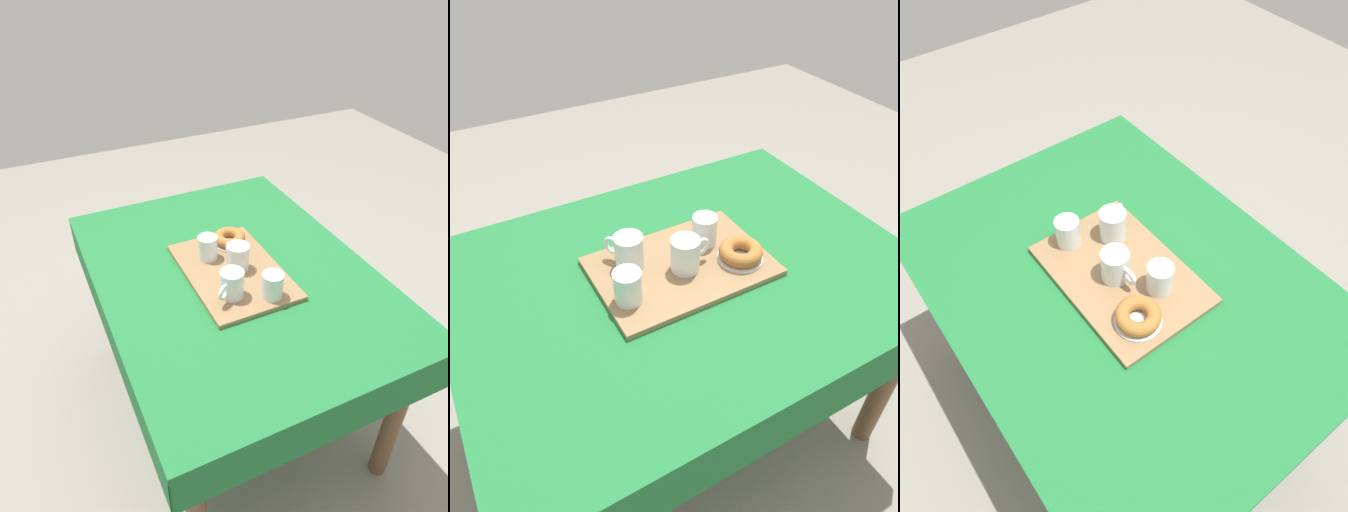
# 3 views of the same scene
# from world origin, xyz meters

# --- Properties ---
(ground_plane) EXTENTS (6.00, 6.00, 0.00)m
(ground_plane) POSITION_xyz_m (0.00, 0.00, 0.00)
(ground_plane) COLOR gray
(dining_table) EXTENTS (1.25, 0.94, 0.73)m
(dining_table) POSITION_xyz_m (0.00, 0.00, 0.63)
(dining_table) COLOR #1E6B33
(dining_table) RESTS_ON ground
(serving_tray) EXTENTS (0.48, 0.32, 0.02)m
(serving_tray) POSITION_xyz_m (-0.01, 0.01, 0.74)
(serving_tray) COLOR olive
(serving_tray) RESTS_ON dining_table
(tea_mug_left) EXTENTS (0.12, 0.08, 0.10)m
(tea_mug_left) POSITION_xyz_m (-0.01, -0.01, 0.80)
(tea_mug_left) COLOR white
(tea_mug_left) RESTS_ON serving_tray
(tea_mug_right) EXTENTS (0.09, 0.11, 0.10)m
(tea_mug_right) POSITION_xyz_m (-0.13, 0.07, 0.80)
(tea_mug_right) COLOR white
(tea_mug_right) RESTS_ON serving_tray
(water_glass_near) EXTENTS (0.07, 0.07, 0.09)m
(water_glass_near) POSITION_xyz_m (-0.19, -0.05, 0.79)
(water_glass_near) COLOR white
(water_glass_near) RESTS_ON serving_tray
(water_glass_far) EXTENTS (0.07, 0.07, 0.09)m
(water_glass_far) POSITION_xyz_m (0.10, 0.06, 0.79)
(water_glass_far) COLOR white
(water_glass_far) RESTS_ON serving_tray
(donut_plate_left) EXTENTS (0.13, 0.13, 0.01)m
(donut_plate_left) POSITION_xyz_m (0.14, -0.05, 0.75)
(donut_plate_left) COLOR silver
(donut_plate_left) RESTS_ON serving_tray
(sugar_donut_left) EXTENTS (0.12, 0.12, 0.04)m
(sugar_donut_left) POSITION_xyz_m (0.14, -0.05, 0.78)
(sugar_donut_left) COLOR #A3662D
(sugar_donut_left) RESTS_ON donut_plate_left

